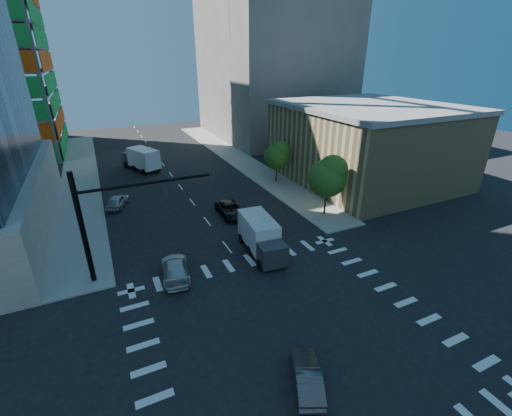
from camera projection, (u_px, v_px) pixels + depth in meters
ground at (293, 332)px, 22.29m from camera, size 160.00×160.00×0.00m
road_markings at (293, 332)px, 22.29m from camera, size 20.00×20.00×0.01m
sidewalk_ne at (237, 158)px, 60.19m from camera, size 5.00×60.00×0.15m
sidewalk_nw at (80, 178)px, 50.44m from camera, size 5.00×60.00×0.15m
commercial_building at (367, 143)px, 48.07m from camera, size 20.50×22.50×10.60m
bg_building_ne at (272, 69)px, 72.59m from camera, size 24.00×30.00×28.00m
signal_mast_nw at (102, 216)px, 25.66m from camera, size 10.20×0.40×9.00m
tree_south at (329, 176)px, 36.80m from camera, size 4.16×4.16×6.82m
tree_north at (278, 155)px, 47.12m from camera, size 3.54×3.52×5.78m
car_nb_far at (231, 210)px, 38.37m from camera, size 2.42×5.15×1.42m
car_sb_near at (175, 269)px, 27.65m from camera, size 2.80×5.34×1.48m
car_sb_mid at (118, 201)px, 40.58m from camera, size 3.30×4.62×1.46m
car_sb_cross at (307, 376)px, 18.46m from camera, size 2.92×4.22×1.32m
box_truck_near at (262, 240)px, 30.57m from camera, size 3.07×6.24×3.17m
box_truck_far at (140, 160)px, 53.71m from camera, size 5.13×7.19×3.47m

